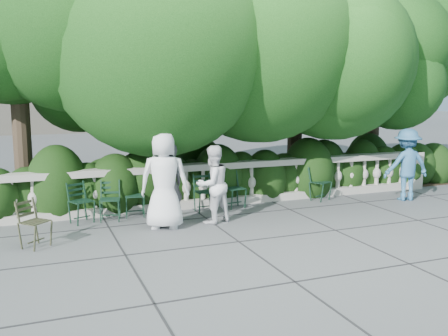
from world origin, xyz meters
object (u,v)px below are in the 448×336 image
object	(u,v)px
person_businessman	(164,179)
person_older_blue	(407,165)
chair_c	(136,218)
person_casual_man	(213,184)
chair_e	(238,209)
chair_weathered	(43,249)
chair_d	(207,213)
chair_a	(110,223)
person_woman_grey	(169,184)
chair_b	(86,224)
chair_f	(325,201)

from	to	relation	value
person_businessman	person_older_blue	bearing A→B (deg)	-155.28
chair_c	person_casual_man	size ratio (longest dim) A/B	0.54
chair_e	chair_weathered	world-z (taller)	same
chair_d	chair_a	bearing A→B (deg)	179.67
chair_c	person_casual_man	xyz separation A→B (m)	(1.39, -0.91, 0.78)
chair_c	chair_e	size ratio (longest dim) A/B	1.00
chair_weathered	person_businessman	xyz separation A→B (m)	(2.26, 0.49, 0.96)
person_older_blue	person_woman_grey	bearing A→B (deg)	10.59
person_casual_man	chair_e	bearing A→B (deg)	-155.82
person_casual_man	chair_a	bearing A→B (deg)	-39.99
chair_e	chair_b	bearing A→B (deg)	171.97
chair_weathered	person_casual_man	world-z (taller)	person_casual_man
person_casual_man	chair_weathered	bearing A→B (deg)	-9.79
chair_e	person_woman_grey	xyz separation A→B (m)	(-1.78, -0.71, 0.82)
person_older_blue	chair_f	bearing A→B (deg)	-7.23
chair_c	person_businessman	world-z (taller)	person_businessman
chair_c	chair_weathered	world-z (taller)	same
chair_a	person_older_blue	world-z (taller)	person_older_blue
chair_d	chair_f	xyz separation A→B (m)	(3.04, 0.07, 0.00)
chair_c	person_businessman	distance (m)	1.41
chair_f	person_casual_man	size ratio (longest dim) A/B	0.54
person_businessman	person_casual_man	distance (m)	1.02
chair_c	chair_f	distance (m)	4.58
chair_e	chair_f	size ratio (longest dim) A/B	1.00
chair_e	person_older_blue	distance (m)	4.29
chair_a	chair_d	world-z (taller)	same
chair_b	person_older_blue	distance (m)	7.56
chair_f	person_casual_man	xyz separation A→B (m)	(-3.18, -0.84, 0.78)
chair_weathered	chair_d	bearing A→B (deg)	-21.57
chair_d	person_woman_grey	bearing A→B (deg)	-149.87
chair_d	chair_e	distance (m)	0.78
chair_a	chair_d	size ratio (longest dim) A/B	1.00
chair_a	chair_c	world-z (taller)	same
person_casual_man	person_older_blue	xyz separation A→B (m)	(5.08, 0.26, 0.08)
person_woman_grey	person_older_blue	bearing A→B (deg)	166.67
chair_e	chair_f	xyz separation A→B (m)	(2.26, -0.03, 0.00)
chair_a	chair_weathered	world-z (taller)	same
chair_a	chair_f	world-z (taller)	same
person_businessman	person_casual_man	world-z (taller)	person_businessman
chair_c	chair_d	world-z (taller)	same
person_woman_grey	person_casual_man	distance (m)	0.87
chair_b	person_businessman	size ratio (longest dim) A/B	0.44
chair_d	person_businessman	xyz separation A→B (m)	(-1.15, -0.81, 0.96)
person_businessman	person_woman_grey	bearing A→B (deg)	-103.86
chair_d	chair_f	bearing A→B (deg)	0.37
person_woman_grey	person_older_blue	size ratio (longest dim) A/B	0.94
chair_f	chair_weathered	xyz separation A→B (m)	(-6.44, -1.37, 0.00)
person_woman_grey	person_casual_man	size ratio (longest dim) A/B	1.04
chair_b	person_businessman	world-z (taller)	person_businessman
chair_d	person_casual_man	world-z (taller)	person_casual_man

